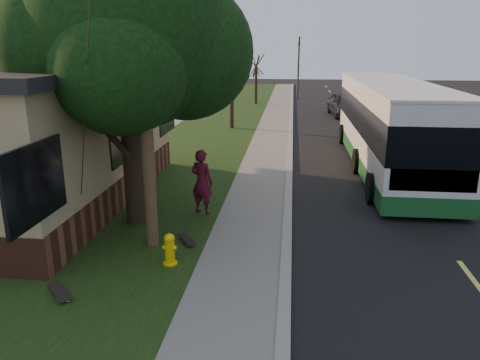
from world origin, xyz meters
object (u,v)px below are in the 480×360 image
Objects in this scene: fire_hydrant at (170,249)px; transit_bus at (390,123)px; skateboard_spare at (59,292)px; traffic_signal at (298,64)px; bare_tree_far at (256,80)px; skateboard_main at (187,239)px; distant_car at (345,104)px; utility_pole at (142,55)px; leafy_tree at (128,31)px; dumpster at (16,176)px; bare_tree_near at (232,92)px; skateboarder at (202,182)px.

fire_hydrant is 0.06× the size of transit_bus.
fire_hydrant is 0.90× the size of skateboard_spare.
traffic_signal is 0.43× the size of transit_bus.
transit_bus is (6.94, -20.32, -0.17)m from bare_tree_far.
bare_tree_far reaches higher than fire_hydrant.
skateboard_spare is (-4.95, -35.57, -3.03)m from traffic_signal.
distant_car is at bearing 74.76° from skateboard_main.
utility_pole is 4.58m from skateboard_main.
skateboard_main is (1.67, -1.39, -5.04)m from leafy_tree.
leafy_tree is 11.24m from transit_bus.
bare_tree_far is 21.48m from transit_bus.
dumpster is 0.40× the size of distant_car.
traffic_signal reaches higher than skateboard_spare.
bare_tree_near is (-0.90, 18.00, 1.72)m from fire_hydrant.
utility_pole is 7.41m from dumpster.
skateboard_spare is at bearing -53.41° from dumpster.
traffic_signal is at bearing 84.79° from fire_hydrant.
bare_tree_far is 2.11× the size of skateboarder.
bare_tree_near is (-0.19, 17.01, -2.48)m from utility_pole.
fire_hydrant is 4.37m from utility_pole.
transit_bus is 10.73m from skateboard_main.
utility_pole is 1.16× the size of leafy_tree.
bare_tree_near is 0.78× the size of traffic_signal.
skateboard_spare is at bearing -92.78° from bare_tree_near.
bare_tree_near is at bearing -63.06° from skateboarder.
bare_tree_far is at bearing 91.00° from skateboard_main.
transit_bus is at bearing -112.62° from skateboarder.
transit_bus is at bearing 52.59° from skateboard_main.
skateboarder is 0.97× the size of dumpster.
utility_pole reaches higher than leafy_tree.
bare_tree_far reaches higher than skateboarder.
traffic_signal is 36.04m from skateboard_spare.
dumpster is (-12.69, -5.46, -1.06)m from transit_bus.
skateboarder is (1.00, -14.62, -1.13)m from bare_tree_near.
utility_pole is 1.94m from leafy_tree.
skateboard_spare is at bearing -124.54° from skateboard_main.
transit_bus reaches higher than skateboarder.
utility_pole is at bearing 65.98° from skateboard_spare.
leafy_tree is at bearing 120.67° from fire_hydrant.
bare_tree_near is 5.24× the size of skateboard_spare.
bare_tree_far is at bearing -65.90° from skateboarder.
utility_pole is at bearing -30.64° from dumpster.
leafy_tree is at bearing 140.25° from skateboard_main.
skateboard_spare is (-1.85, -1.57, -0.30)m from fire_hydrant.
skateboard_spare is at bearing -139.61° from fire_hydrant.
traffic_signal reaches higher than transit_bus.
leafy_tree is at bearing 117.60° from utility_pole.
utility_pole is at bearing -112.43° from distant_car.
bare_tree_far is at bearing 108.85° from transit_bus.
distant_car is (6.22, 20.70, -0.19)m from skateboarder.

